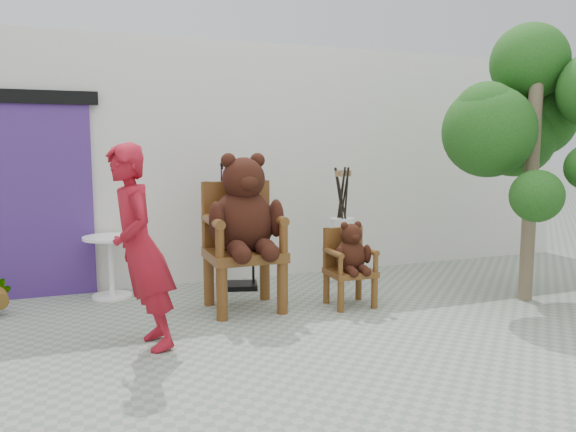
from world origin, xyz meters
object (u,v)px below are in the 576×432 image
object	(u,v)px
display_stand	(238,241)
stool_bucket	(342,232)
chair_big	(244,222)
cafe_table	(111,259)
person	(140,248)
tree	(532,115)
chair_small	(350,257)

from	to	relation	value
display_stand	stool_bucket	xyz separation A→B (m)	(1.31, -0.15, 0.06)
chair_big	stool_bucket	bearing A→B (deg)	24.93
cafe_table	display_stand	distance (m)	1.47
person	cafe_table	bearing A→B (deg)	176.66
display_stand	tree	distance (m)	3.62
display_stand	stool_bucket	world-z (taller)	display_stand
person	cafe_table	size ratio (longest dim) A/B	2.46
chair_big	display_stand	world-z (taller)	chair_big
chair_big	chair_small	xyz separation A→B (m)	(1.10, -0.28, -0.40)
chair_small	cafe_table	xyz separation A→B (m)	(-2.38, 1.24, -0.09)
cafe_table	stool_bucket	xyz separation A→B (m)	(2.77, -0.27, 0.20)
chair_big	stool_bucket	xyz separation A→B (m)	(1.48, 0.69, -0.29)
chair_big	person	distance (m)	1.41
person	tree	bearing A→B (deg)	84.10
chair_big	chair_small	world-z (taller)	chair_big
cafe_table	tree	xyz separation A→B (m)	(4.40, -1.64, 1.61)
chair_big	person	xyz separation A→B (m)	(-1.14, -0.83, -0.06)
stool_bucket	tree	bearing A→B (deg)	-40.00
display_stand	stool_bucket	bearing A→B (deg)	8.82
chair_big	display_stand	bearing A→B (deg)	78.33
chair_big	tree	bearing A→B (deg)	-12.24
person	display_stand	distance (m)	2.15
chair_small	stool_bucket	xyz separation A→B (m)	(0.38, 0.97, 0.11)
person	tree	xyz separation A→B (m)	(4.25, 0.16, 1.19)
chair_small	display_stand	size ratio (longest dim) A/B	0.61
stool_bucket	tree	size ratio (longest dim) A/B	0.47
chair_big	chair_small	distance (m)	1.20
chair_small	stool_bucket	bearing A→B (deg)	68.44
chair_small	display_stand	world-z (taller)	display_stand
chair_big	cafe_table	size ratio (longest dim) A/B	2.33
stool_bucket	chair_small	bearing A→B (deg)	-111.56
cafe_table	tree	distance (m)	4.96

